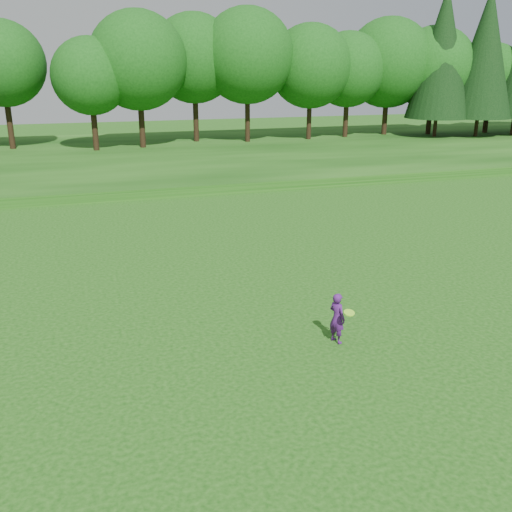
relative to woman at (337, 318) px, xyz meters
name	(u,v)px	position (x,y,z in m)	size (l,w,h in m)	color
ground	(319,339)	(-0.39, 0.28, -0.71)	(140.00, 140.00, 0.00)	#13430D
berm	(149,156)	(-0.39, 34.28, -0.41)	(130.00, 30.00, 0.60)	#13430D
walking_path	(182,193)	(-0.39, 20.28, -0.69)	(130.00, 1.60, 0.04)	gray
treeline	(137,55)	(-0.39, 38.28, 7.39)	(104.00, 7.00, 15.00)	#124710
woman	(337,318)	(0.00, 0.00, 0.00)	(0.50, 0.97, 1.41)	#511970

